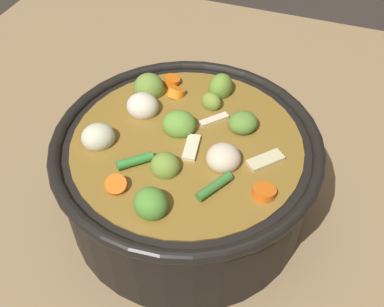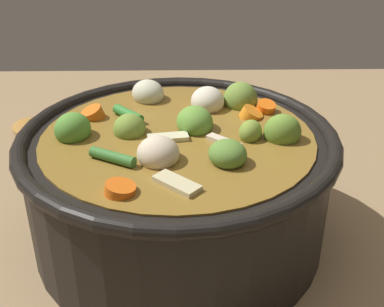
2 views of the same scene
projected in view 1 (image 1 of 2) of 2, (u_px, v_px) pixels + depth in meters
The scene contains 2 objects.
ground_plane at pixel (188, 205), 0.61m from camera, with size 1.10×1.10×0.00m, color #8C704C.
cooking_pot at pixel (187, 172), 0.56m from camera, with size 0.32×0.32×0.15m.
Camera 1 is at (0.13, -0.35, 0.49)m, focal length 42.08 mm.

